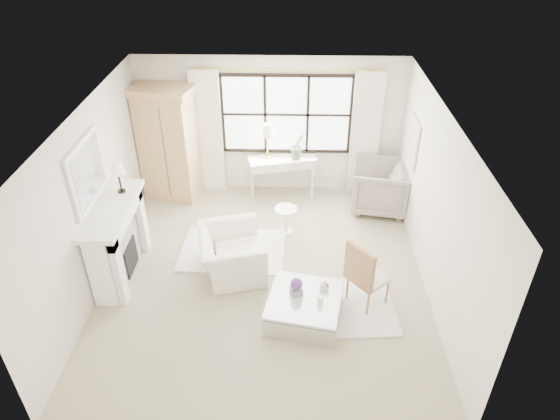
# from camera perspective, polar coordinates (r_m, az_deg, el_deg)

# --- Properties ---
(floor) EXTENTS (5.50, 5.50, 0.00)m
(floor) POSITION_cam_1_polar(r_m,az_deg,el_deg) (8.04, -1.79, -7.42)
(floor) COLOR tan
(floor) RESTS_ON ground
(ceiling) EXTENTS (5.50, 5.50, 0.00)m
(ceiling) POSITION_cam_1_polar(r_m,az_deg,el_deg) (6.60, -2.20, 10.62)
(ceiling) COLOR silver
(ceiling) RESTS_ON ground
(wall_back) EXTENTS (5.00, 0.00, 5.00)m
(wall_back) POSITION_cam_1_polar(r_m,az_deg,el_deg) (9.65, -1.08, 9.56)
(wall_back) COLOR silver
(wall_back) RESTS_ON ground
(wall_front) EXTENTS (5.00, 0.00, 5.00)m
(wall_front) POSITION_cam_1_polar(r_m,az_deg,el_deg) (5.14, -3.70, -16.10)
(wall_front) COLOR silver
(wall_front) RESTS_ON ground
(wall_left) EXTENTS (0.00, 5.50, 5.50)m
(wall_left) POSITION_cam_1_polar(r_m,az_deg,el_deg) (7.78, -20.69, 0.91)
(wall_left) COLOR beige
(wall_left) RESTS_ON ground
(wall_right) EXTENTS (0.00, 5.50, 5.50)m
(wall_right) POSITION_cam_1_polar(r_m,az_deg,el_deg) (7.51, 17.43, 0.41)
(wall_right) COLOR silver
(wall_right) RESTS_ON ground
(window_pane) EXTENTS (2.40, 0.02, 1.50)m
(window_pane) POSITION_cam_1_polar(r_m,az_deg,el_deg) (9.53, 0.74, 10.87)
(window_pane) COLOR white
(window_pane) RESTS_ON wall_back
(window_frame) EXTENTS (2.50, 0.04, 1.50)m
(window_frame) POSITION_cam_1_polar(r_m,az_deg,el_deg) (9.52, 0.74, 10.84)
(window_frame) COLOR black
(window_frame) RESTS_ON wall_back
(curtain_rod) EXTENTS (3.30, 0.04, 0.04)m
(curtain_rod) POSITION_cam_1_polar(r_m,az_deg,el_deg) (9.17, 0.77, 15.75)
(curtain_rod) COLOR #B99840
(curtain_rod) RESTS_ON wall_back
(curtain_left) EXTENTS (0.55, 0.10, 2.47)m
(curtain_left) POSITION_cam_1_polar(r_m,az_deg,el_deg) (9.73, -8.25, 8.68)
(curtain_left) COLOR white
(curtain_left) RESTS_ON ground
(curtain_right) EXTENTS (0.55, 0.10, 2.47)m
(curtain_right) POSITION_cam_1_polar(r_m,az_deg,el_deg) (9.70, 9.71, 8.45)
(curtain_right) COLOR silver
(curtain_right) RESTS_ON ground
(fireplace) EXTENTS (0.58, 1.66, 1.26)m
(fireplace) POSITION_cam_1_polar(r_m,az_deg,el_deg) (8.07, -18.23, -3.30)
(fireplace) COLOR white
(fireplace) RESTS_ON ground
(mirror_frame) EXTENTS (0.05, 1.15, 0.95)m
(mirror_frame) POSITION_cam_1_polar(r_m,az_deg,el_deg) (7.53, -21.21, 4.05)
(mirror_frame) COLOR white
(mirror_frame) RESTS_ON wall_left
(mirror_glass) EXTENTS (0.02, 1.00, 0.80)m
(mirror_glass) POSITION_cam_1_polar(r_m,az_deg,el_deg) (7.52, -20.99, 4.06)
(mirror_glass) COLOR silver
(mirror_glass) RESTS_ON wall_left
(art_frame) EXTENTS (0.04, 0.62, 0.82)m
(art_frame) POSITION_cam_1_polar(r_m,az_deg,el_deg) (8.85, 14.95, 7.51)
(art_frame) COLOR silver
(art_frame) RESTS_ON wall_right
(art_canvas) EXTENTS (0.01, 0.52, 0.72)m
(art_canvas) POSITION_cam_1_polar(r_m,az_deg,el_deg) (8.85, 14.82, 7.52)
(art_canvas) COLOR beige
(art_canvas) RESTS_ON wall_right
(mantel_lamp) EXTENTS (0.22, 0.22, 0.51)m
(mantel_lamp) POSITION_cam_1_polar(r_m,az_deg,el_deg) (7.87, -18.10, 4.44)
(mantel_lamp) COLOR black
(mantel_lamp) RESTS_ON fireplace
(armoire) EXTENTS (1.25, 0.93, 2.24)m
(armoire) POSITION_cam_1_polar(r_m,az_deg,el_deg) (9.70, -12.68, 7.47)
(armoire) COLOR tan
(armoire) RESTS_ON floor
(console_table) EXTENTS (1.37, 0.74, 0.80)m
(console_table) POSITION_cam_1_polar(r_m,az_deg,el_deg) (9.85, 0.28, 3.90)
(console_table) COLOR white
(console_table) RESTS_ON floor
(console_lamp) EXTENTS (0.28, 0.28, 0.69)m
(console_lamp) POSITION_cam_1_polar(r_m,az_deg,el_deg) (9.44, -1.47, 9.04)
(console_lamp) COLOR gold
(console_lamp) RESTS_ON console_table
(orchid_plant) EXTENTS (0.37, 0.35, 0.53)m
(orchid_plant) POSITION_cam_1_polar(r_m,az_deg,el_deg) (9.54, 2.05, 7.34)
(orchid_plant) COLOR #516946
(orchid_plant) RESTS_ON console_table
(side_table) EXTENTS (0.40, 0.40, 0.51)m
(side_table) POSITION_cam_1_polar(r_m,az_deg,el_deg) (8.76, 0.67, -0.79)
(side_table) COLOR white
(side_table) RESTS_ON floor
(rug_left) EXTENTS (1.78, 1.28, 0.03)m
(rug_left) POSITION_cam_1_polar(r_m,az_deg,el_deg) (8.54, -5.41, -4.58)
(rug_left) COLOR white
(rug_left) RESTS_ON floor
(rug_right) EXTENTS (1.68, 1.31, 0.03)m
(rug_right) POSITION_cam_1_polar(r_m,az_deg,el_deg) (7.53, 6.79, -10.97)
(rug_right) COLOR silver
(rug_right) RESTS_ON floor
(club_armchair) EXTENTS (1.21, 1.31, 0.72)m
(club_armchair) POSITION_cam_1_polar(r_m,az_deg,el_deg) (7.90, -5.56, -5.01)
(club_armchair) COLOR white
(club_armchair) RESTS_ON floor
(wingback_chair) EXTENTS (1.17, 1.15, 0.92)m
(wingback_chair) POSITION_cam_1_polar(r_m,az_deg,el_deg) (9.55, 11.34, 2.58)
(wingback_chair) COLOR gray
(wingback_chair) RESTS_ON floor
(french_chair) EXTENTS (0.68, 0.68, 1.08)m
(french_chair) POSITION_cam_1_polar(r_m,az_deg,el_deg) (7.48, 9.84, -8.59)
(french_chair) COLOR #AB7448
(french_chair) RESTS_ON floor
(coffee_table) EXTENTS (1.17, 1.17, 0.38)m
(coffee_table) POSITION_cam_1_polar(r_m,az_deg,el_deg) (7.23, 2.77, -11.15)
(coffee_table) COLOR silver
(coffee_table) RESTS_ON floor
(planter_box) EXTENTS (0.19, 0.19, 0.11)m
(planter_box) POSITION_cam_1_polar(r_m,az_deg,el_deg) (7.11, 1.87, -9.26)
(planter_box) COLOR slate
(planter_box) RESTS_ON coffee_table
(planter_flowers) EXTENTS (0.17, 0.17, 0.17)m
(planter_flowers) POSITION_cam_1_polar(r_m,az_deg,el_deg) (7.01, 1.89, -8.42)
(planter_flowers) COLOR #5A2D70
(planter_flowers) RESTS_ON planter_box
(pillar_candle) EXTENTS (0.08, 0.08, 0.12)m
(pillar_candle) POSITION_cam_1_polar(r_m,az_deg,el_deg) (7.00, 4.62, -10.19)
(pillar_candle) COLOR white
(pillar_candle) RESTS_ON coffee_table
(coffee_vase) EXTENTS (0.18, 0.18, 0.15)m
(coffee_vase) POSITION_cam_1_polar(r_m,az_deg,el_deg) (7.20, 5.07, -8.55)
(coffee_vase) COLOR silver
(coffee_vase) RESTS_ON coffee_table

